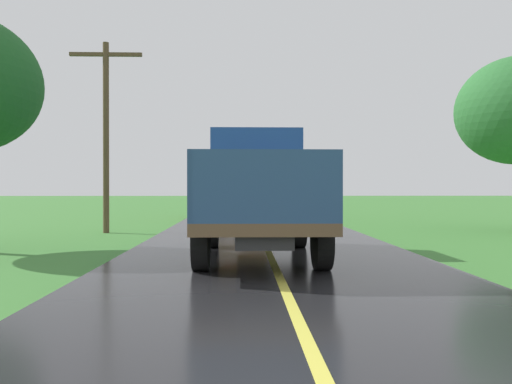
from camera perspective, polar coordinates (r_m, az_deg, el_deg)
banana_truck_near at (r=11.13m, az=0.18°, el=0.29°), size 2.38×5.82×2.80m
banana_truck_far at (r=25.47m, az=-1.60°, el=0.36°), size 2.38×5.81×2.80m
utility_pole_roadside at (r=17.61m, az=-16.78°, el=7.04°), size 2.41×0.20×6.40m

